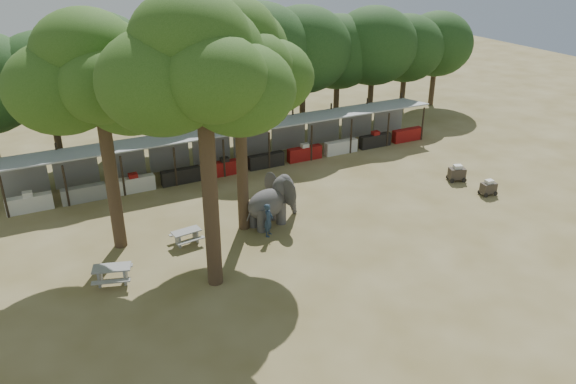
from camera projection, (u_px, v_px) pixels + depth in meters
name	position (u px, v px, depth m)	size (l,w,h in m)	color
ground	(358.00, 270.00, 25.00)	(100.00, 100.00, 0.00)	brown
vendor_stalls	(240.00, 149.00, 35.73)	(28.00, 2.99, 2.80)	gray
yard_tree_left	(93.00, 76.00, 23.66)	(7.10, 6.90, 11.02)	#332316
yard_tree_center	(197.00, 68.00, 20.41)	(7.10, 6.90, 12.04)	#332316
yard_tree_back	(234.00, 59.00, 25.15)	(7.10, 6.90, 11.36)	#332316
backdrop_trees	(209.00, 65.00, 38.09)	(46.46, 5.95, 8.33)	#332316
elephant	(273.00, 201.00, 28.66)	(3.32, 2.43, 2.47)	#3E3C3C
handler	(268.00, 220.00, 27.54)	(0.62, 0.41, 1.72)	#26384C
picnic_table_near	(112.00, 273.00, 23.90)	(1.93, 1.83, 0.79)	gray
picnic_table_far	(187.00, 235.00, 27.01)	(1.50, 1.38, 0.68)	gray
cart_front	(488.00, 187.00, 32.05)	(0.99, 0.70, 0.92)	#322B24
cart_back	(457.00, 173.00, 33.85)	(1.22, 1.00, 1.02)	#322B24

